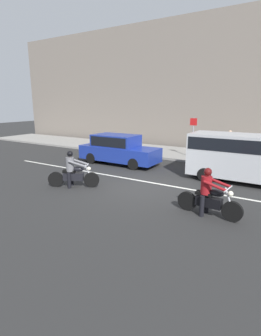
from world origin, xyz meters
TOP-DOWN VIEW (x-y plane):
  - ground_plane at (0.00, 0.00)m, footprint 80.00×80.00m
  - sidewalk_slab at (0.00, 8.00)m, footprint 40.00×4.40m
  - building_facade at (0.00, 11.40)m, footprint 40.00×1.40m
  - lane_marking_stripe at (0.13, 0.90)m, footprint 18.00×0.14m
  - motorcycle_with_rider_gray at (-2.51, -1.41)m, footprint 1.99×1.20m
  - motorcycle_with_rider_crimson at (3.27, -1.33)m, footprint 2.14×0.70m
  - parked_van_silver at (3.55, 3.26)m, footprint 4.84×1.96m
  - parked_sedan_cobalt_blue at (-3.40, 3.31)m, footprint 4.76×1.82m
  - street_sign_post at (-0.09, 6.81)m, footprint 0.44×0.08m
  - pedestrian_bystander at (1.80, 8.49)m, footprint 0.34×0.34m

SIDE VIEW (x-z plane):
  - ground_plane at x=0.00m, z-range 0.00..0.00m
  - lane_marking_stripe at x=0.13m, z-range 0.00..0.01m
  - sidewalk_slab at x=0.00m, z-range 0.00..0.14m
  - motorcycle_with_rider_crimson at x=3.27m, z-range -0.14..1.42m
  - motorcycle_with_rider_gray at x=-2.51m, z-range -0.15..1.43m
  - parked_sedan_cobalt_blue at x=-3.40m, z-range 0.03..1.75m
  - pedestrian_bystander at x=1.80m, z-range 0.28..1.96m
  - parked_van_silver at x=3.55m, z-range 0.18..2.33m
  - street_sign_post at x=-0.09m, z-range 0.41..2.90m
  - building_facade at x=0.00m, z-range 0.00..9.78m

